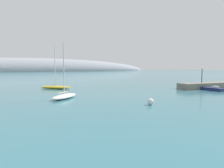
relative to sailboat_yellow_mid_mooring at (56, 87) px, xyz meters
The scene contains 7 objects.
breakwater_rocks 37.71m from the sailboat_yellow_mid_mooring, 22.08° to the right, with size 17.37×3.72×1.36m, color gray.
distant_ridge 197.94m from the sailboat_yellow_mid_mooring, 89.84° to the left, with size 304.82×50.81×30.68m, color #999EA8.
sailboat_yellow_mid_mooring is the anchor object (origin of this frame).
sailboat_white_outer_mooring 15.83m from the sailboat_yellow_mid_mooring, 94.07° to the right, with size 5.79×5.68×9.09m.
motorboat_navy_foreground 35.80m from the sailboat_yellow_mid_mooring, 30.71° to the right, with size 2.29×5.24×1.03m.
mooring_buoy_white 27.50m from the sailboat_yellow_mid_mooring, 72.09° to the right, with size 0.89×0.89×0.89m, color silver.
harbor_lamp_post 35.06m from the sailboat_yellow_mid_mooring, 24.43° to the right, with size 0.36×0.36×3.65m.
Camera 1 is at (-16.63, -6.47, 5.18)m, focal length 31.83 mm.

